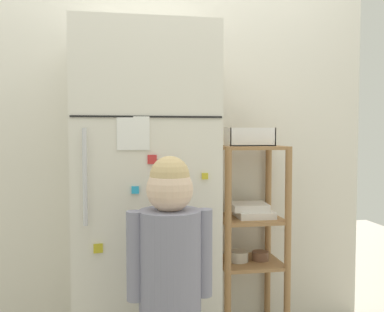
{
  "coord_description": "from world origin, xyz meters",
  "views": [
    {
      "loc": [
        -0.25,
        -2.18,
        1.16
      ],
      "look_at": [
        0.14,
        0.02,
        1.04
      ],
      "focal_mm": 40.41,
      "sensor_mm": 36.0,
      "label": 1
    }
  ],
  "objects": [
    {
      "name": "refrigerator",
      "position": [
        -0.11,
        0.02,
        0.84
      ],
      "size": [
        0.69,
        0.59,
        1.68
      ],
      "color": "silver",
      "rests_on": "ground"
    },
    {
      "name": "pantry_shelf_unit",
      "position": [
        0.49,
        0.13,
        0.64
      ],
      "size": [
        0.37,
        0.34,
        1.09
      ],
      "color": "#9E7247",
      "rests_on": "ground"
    },
    {
      "name": "fruit_bin",
      "position": [
        0.47,
        0.11,
        1.12
      ],
      "size": [
        0.26,
        0.14,
        0.1
      ],
      "color": "white",
      "rests_on": "pantry_shelf_unit"
    },
    {
      "name": "kitchen_wall_back",
      "position": [
        0.0,
        0.33,
        1.09
      ],
      "size": [
        2.5,
        0.03,
        2.18
      ],
      "primitive_type": "cube",
      "color": "silver",
      "rests_on": "ground"
    },
    {
      "name": "child_standing",
      "position": [
        -0.04,
        -0.5,
        0.65
      ],
      "size": [
        0.34,
        0.25,
        1.07
      ],
      "color": "#3C3D44",
      "rests_on": "ground"
    }
  ]
}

